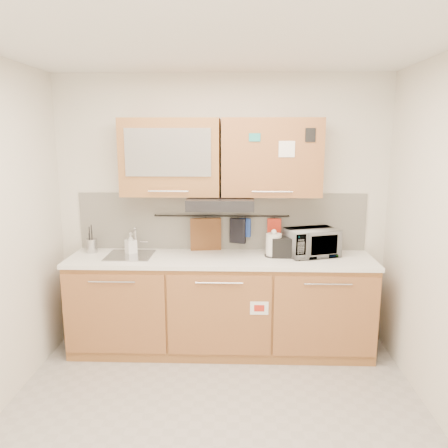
{
  "coord_description": "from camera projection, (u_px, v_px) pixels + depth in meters",
  "views": [
    {
      "loc": [
        0.16,
        -2.71,
        2.02
      ],
      "look_at": [
        0.04,
        1.05,
        1.26
      ],
      "focal_mm": 35.0,
      "sensor_mm": 36.0,
      "label": 1
    }
  ],
  "objects": [
    {
      "name": "utensil_rail",
      "position": [
        222.0,
        216.0,
        4.23
      ],
      "size": [
        1.3,
        0.02,
        0.02
      ],
      "primitive_type": "cylinder",
      "rotation": [
        0.0,
        1.57,
        0.0
      ],
      "color": "black",
      "rests_on": "backsplash"
    },
    {
      "name": "wall_back",
      "position": [
        222.0,
        211.0,
        4.27
      ],
      "size": [
        3.2,
        0.0,
        3.2
      ],
      "primitive_type": "plane",
      "rotation": [
        1.57,
        0.0,
        0.0
      ],
      "color": "silver",
      "rests_on": "ground"
    },
    {
      "name": "range_hood",
      "position": [
        221.0,
        203.0,
        4.0
      ],
      "size": [
        0.6,
        0.46,
        0.1
      ],
      "primitive_type": "cube",
      "color": "black",
      "rests_on": "upper_cabinets"
    },
    {
      "name": "floor",
      "position": [
        214.0,
        429.0,
        3.06
      ],
      "size": [
        3.2,
        3.2,
        0.0
      ],
      "primitive_type": "plane",
      "color": "#9E9993",
      "rests_on": "ground"
    },
    {
      "name": "pot_holder",
      "position": [
        274.0,
        227.0,
        4.22
      ],
      "size": [
        0.13,
        0.03,
        0.16
      ],
      "primitive_type": "cube",
      "rotation": [
        0.0,
        0.0,
        -0.05
      ],
      "color": "#B72A18",
      "rests_on": "utensil_rail"
    },
    {
      "name": "dark_pouch",
      "position": [
        238.0,
        231.0,
        4.24
      ],
      "size": [
        0.16,
        0.09,
        0.24
      ],
      "primitive_type": "cube",
      "rotation": [
        0.0,
        0.0,
        -0.33
      ],
      "color": "black",
      "rests_on": "utensil_rail"
    },
    {
      "name": "soap_bottle",
      "position": [
        131.0,
        244.0,
        4.14
      ],
      "size": [
        0.13,
        0.13,
        0.2
      ],
      "primitive_type": "imported",
      "rotation": [
        0.0,
        0.0,
        0.68
      ],
      "color": "#999999",
      "rests_on": "countertop"
    },
    {
      "name": "ceiling",
      "position": [
        212.0,
        35.0,
        2.55
      ],
      "size": [
        3.2,
        3.2,
        0.0
      ],
      "primitive_type": "plane",
      "rotation": [
        3.14,
        0.0,
        0.0
      ],
      "color": "white",
      "rests_on": "wall_back"
    },
    {
      "name": "microwave",
      "position": [
        312.0,
        242.0,
        4.07
      ],
      "size": [
        0.54,
        0.44,
        0.25
      ],
      "primitive_type": "imported",
      "rotation": [
        0.0,
        0.0,
        0.33
      ],
      "color": "#999999",
      "rests_on": "countertop"
    },
    {
      "name": "backsplash",
      "position": [
        222.0,
        221.0,
        4.28
      ],
      "size": [
        2.8,
        0.02,
        0.56
      ],
      "primitive_type": "cube",
      "color": "silver",
      "rests_on": "countertop"
    },
    {
      "name": "countertop",
      "position": [
        220.0,
        259.0,
        4.05
      ],
      "size": [
        2.82,
        0.62,
        0.04
      ],
      "primitive_type": "cube",
      "color": "white",
      "rests_on": "base_cabinet"
    },
    {
      "name": "toaster",
      "position": [
        285.0,
        247.0,
        4.04
      ],
      "size": [
        0.25,
        0.16,
        0.19
      ],
      "rotation": [
        0.0,
        0.0,
        -0.05
      ],
      "color": "black",
      "rests_on": "countertop"
    },
    {
      "name": "upper_cabinets",
      "position": [
        220.0,
        157.0,
        4.0
      ],
      "size": [
        1.82,
        0.37,
        0.7
      ],
      "color": "#AE773D",
      "rests_on": "wall_back"
    },
    {
      "name": "kettle",
      "position": [
        274.0,
        246.0,
        4.05
      ],
      "size": [
        0.19,
        0.18,
        0.26
      ],
      "rotation": [
        0.0,
        0.0,
        0.24
      ],
      "color": "silver",
      "rests_on": "countertop"
    },
    {
      "name": "cutting_board",
      "position": [
        206.0,
        237.0,
        4.26
      ],
      "size": [
        0.3,
        0.06,
        0.37
      ],
      "primitive_type": "cube",
      "rotation": [
        0.0,
        0.0,
        0.14
      ],
      "color": "brown",
      "rests_on": "utensil_rail"
    },
    {
      "name": "sink",
      "position": [
        130.0,
        255.0,
        4.09
      ],
      "size": [
        0.42,
        0.4,
        0.26
      ],
      "color": "silver",
      "rests_on": "countertop"
    },
    {
      "name": "oven_mitt",
      "position": [
        245.0,
        228.0,
        4.23
      ],
      "size": [
        0.11,
        0.05,
        0.18
      ],
      "primitive_type": "cube",
      "rotation": [
        0.0,
        0.0,
        -0.25
      ],
      "color": "#213D97",
      "rests_on": "utensil_rail"
    },
    {
      "name": "utensil_crock",
      "position": [
        92.0,
        245.0,
        4.2
      ],
      "size": [
        0.12,
        0.12,
        0.27
      ],
      "rotation": [
        0.0,
        0.0,
        -0.09
      ],
      "color": "#ABAAAF",
      "rests_on": "countertop"
    },
    {
      "name": "base_cabinet",
      "position": [
        221.0,
        309.0,
        4.15
      ],
      "size": [
        2.8,
        0.64,
        0.88
      ],
      "color": "#AE773D",
      "rests_on": "floor"
    }
  ]
}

